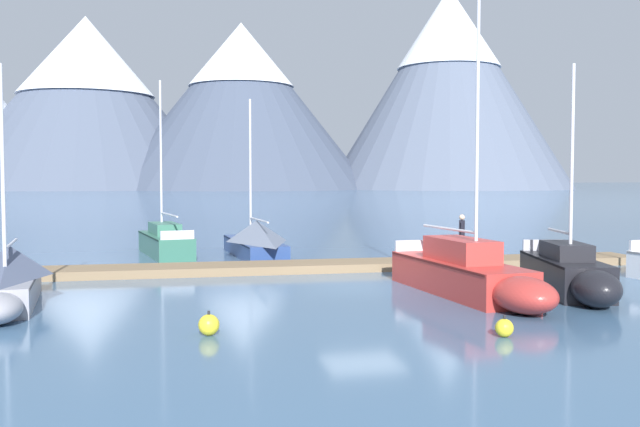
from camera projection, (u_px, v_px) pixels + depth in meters
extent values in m
plane|color=#426689|center=(363.00, 286.00, 22.13)|extent=(700.00, 700.00, 0.00)
cone|color=#4C566B|center=(87.00, 103.00, 203.28)|extent=(80.31, 80.31, 49.85)
cone|color=white|center=(86.00, 56.00, 202.57)|extent=(38.90, 38.90, 23.00)
cone|color=#424C60|center=(242.00, 106.00, 199.85)|extent=(74.81, 74.81, 47.20)
cone|color=white|center=(241.00, 55.00, 199.08)|extent=(30.17, 30.17, 18.13)
cone|color=slate|center=(448.00, 89.00, 202.91)|extent=(70.78, 70.78, 57.99)
cone|color=white|center=(449.00, 28.00, 201.99)|extent=(29.84, 29.84, 23.29)
cube|color=#846B4C|center=(332.00, 266.00, 26.01)|extent=(24.54, 2.63, 0.30)
cylinder|color=#38383D|center=(337.00, 270.00, 25.17)|extent=(23.52, 0.85, 0.24)
cylinder|color=#38383D|center=(327.00, 264.00, 26.85)|extent=(23.52, 0.85, 0.24)
cube|color=black|center=(623.00, 258.00, 28.46)|extent=(0.21, 2.08, 0.27)
cube|color=#93939E|center=(9.00, 291.00, 18.86)|extent=(1.73, 4.72, 0.76)
cube|color=#424247|center=(9.00, 279.00, 18.84)|extent=(1.77, 4.63, 0.06)
cylinder|color=silver|center=(3.00, 173.00, 17.85)|extent=(0.10, 0.10, 5.58)
cylinder|color=silver|center=(11.00, 244.00, 19.36)|extent=(0.35, 2.97, 0.08)
pyramid|color=#4C5670|center=(10.00, 261.00, 19.15)|extent=(1.90, 3.82, 0.82)
cube|color=#336B56|center=(165.00, 245.00, 30.75)|extent=(2.41, 5.64, 0.93)
ellipsoid|color=#336B56|center=(154.00, 239.00, 33.60)|extent=(1.62, 2.27, 0.88)
cube|color=#163027|center=(165.00, 235.00, 30.73)|extent=(2.43, 5.54, 0.06)
cylinder|color=silver|center=(161.00, 157.00, 31.33)|extent=(0.10, 0.10, 6.83)
cylinder|color=silver|center=(169.00, 215.00, 29.83)|extent=(0.68, 3.51, 0.08)
cube|color=#3A7560|center=(165.00, 229.00, 30.84)|extent=(1.46, 2.60, 0.50)
cube|color=silver|center=(177.00, 235.00, 28.28)|extent=(1.36, 0.33, 0.36)
cube|color=navy|center=(254.00, 248.00, 30.51)|extent=(2.06, 6.40, 0.70)
ellipsoid|color=navy|center=(240.00, 241.00, 33.82)|extent=(1.50, 1.91, 0.67)
cube|color=#121D39|center=(254.00, 241.00, 30.49)|extent=(2.09, 6.28, 0.06)
cylinder|color=silver|center=(250.00, 169.00, 31.04)|extent=(0.10, 0.10, 6.19)
cylinder|color=silver|center=(259.00, 220.00, 29.49)|extent=(0.32, 3.48, 0.08)
pyramid|color=slate|center=(256.00, 231.00, 30.02)|extent=(2.22, 5.16, 0.89)
cube|color=#B2332D|center=(458.00, 277.00, 20.81)|extent=(2.16, 6.05, 0.98)
ellipsoid|color=#B2332D|center=(524.00, 295.00, 17.63)|extent=(1.61, 2.26, 0.93)
cube|color=#501614|center=(459.00, 262.00, 20.79)|extent=(2.19, 5.94, 0.06)
cylinder|color=silver|center=(477.00, 114.00, 19.63)|extent=(0.10, 0.10, 8.48)
cylinder|color=silver|center=(448.00, 229.00, 21.36)|extent=(0.34, 3.28, 0.08)
cube|color=#C03A35|center=(461.00, 250.00, 20.63)|extent=(1.40, 2.76, 0.67)
cube|color=silver|center=(416.00, 245.00, 23.52)|extent=(1.53, 0.22, 0.36)
cube|color=black|center=(564.00, 275.00, 20.95)|extent=(2.51, 4.69, 1.03)
ellipsoid|color=black|center=(596.00, 289.00, 18.42)|extent=(1.61, 1.94, 0.98)
cube|color=black|center=(565.00, 259.00, 20.92)|extent=(2.52, 4.62, 0.06)
cylinder|color=silver|center=(572.00, 162.00, 20.29)|extent=(0.10, 0.10, 5.70)
cylinder|color=silver|center=(559.00, 231.00, 21.42)|extent=(0.57, 1.99, 0.08)
cube|color=black|center=(566.00, 251.00, 20.79)|extent=(1.48, 2.20, 0.47)
cube|color=silver|center=(543.00, 245.00, 23.06)|extent=(1.30, 0.42, 0.36)
cylinder|color=#232328|center=(462.00, 246.00, 27.51)|extent=(0.14, 0.14, 0.86)
cylinder|color=#232328|center=(462.00, 247.00, 27.25)|extent=(0.14, 0.14, 0.86)
cube|color=black|center=(462.00, 228.00, 27.34)|extent=(0.37, 0.44, 0.60)
sphere|color=beige|center=(462.00, 217.00, 27.32)|extent=(0.22, 0.22, 0.22)
cylinder|color=black|center=(462.00, 229.00, 27.59)|extent=(0.09, 0.09, 0.62)
cylinder|color=black|center=(462.00, 230.00, 27.10)|extent=(0.09, 0.09, 0.62)
sphere|color=yellow|center=(209.00, 325.00, 15.26)|extent=(0.47, 0.47, 0.47)
cylinder|color=#262628|center=(209.00, 313.00, 15.24)|extent=(0.06, 0.06, 0.08)
sphere|color=yellow|center=(504.00, 328.00, 15.11)|extent=(0.40, 0.40, 0.40)
cylinder|color=#262628|center=(504.00, 317.00, 15.10)|extent=(0.06, 0.06, 0.08)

